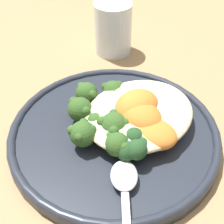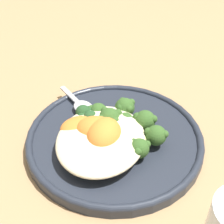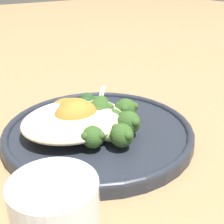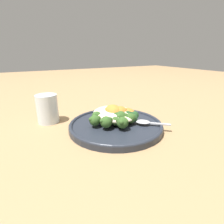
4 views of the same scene
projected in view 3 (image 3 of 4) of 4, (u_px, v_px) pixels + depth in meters
name	position (u px, v px, depth m)	size (l,w,h in m)	color
ground_plane	(95.00, 139.00, 0.49)	(4.00, 4.00, 0.00)	#9E7A51
plate	(100.00, 133.00, 0.49)	(0.30, 0.30, 0.02)	#232833
quinoa_mound	(74.00, 119.00, 0.47)	(0.16, 0.14, 0.03)	beige
broccoli_stalk_0	(89.00, 135.00, 0.43)	(0.03, 0.09, 0.03)	#9EBC66
broccoli_stalk_1	(109.00, 134.00, 0.44)	(0.06, 0.11, 0.03)	#9EBC66
broccoli_stalk_2	(115.00, 124.00, 0.46)	(0.10, 0.10, 0.04)	#9EBC66
broccoli_stalk_3	(107.00, 120.00, 0.48)	(0.09, 0.05, 0.03)	#9EBC66
broccoli_stalk_4	(115.00, 113.00, 0.50)	(0.12, 0.04, 0.03)	#9EBC66
broccoli_stalk_5	(98.00, 111.00, 0.49)	(0.08, 0.04, 0.04)	#9EBC66
broccoli_stalk_6	(96.00, 109.00, 0.51)	(0.09, 0.05, 0.03)	#9EBC66
sweet_potato_chunk_0	(77.00, 112.00, 0.48)	(0.07, 0.05, 0.04)	orange
sweet_potato_chunk_1	(76.00, 116.00, 0.47)	(0.07, 0.05, 0.05)	orange
sweet_potato_chunk_2	(71.00, 109.00, 0.51)	(0.07, 0.06, 0.03)	orange
kale_tuft	(89.00, 104.00, 0.53)	(0.05, 0.05, 0.03)	#234723
spoon	(99.00, 100.00, 0.57)	(0.09, 0.09, 0.01)	#B7B7BC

